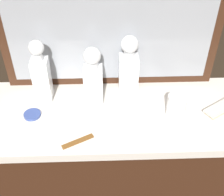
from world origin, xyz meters
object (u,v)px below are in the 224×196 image
at_px(crystal_decanter_rear, 42,76).
at_px(crystal_tumbler_far_left, 176,106).
at_px(crystal_decanter_left, 93,80).
at_px(tortoiseshell_comb, 78,141).
at_px(porcelain_dish, 32,115).
at_px(crystal_decanter_center, 128,71).
at_px(silver_brush_front, 221,108).

xyz_separation_m(crystal_decanter_rear, crystal_tumbler_far_left, (0.57, -0.13, -0.07)).
height_order(crystal_decanter_left, tortoiseshell_comb, crystal_decanter_left).
distance_m(crystal_decanter_rear, porcelain_dish, 0.17).
bearing_deg(crystal_decanter_rear, crystal_decanter_center, 4.24).
xyz_separation_m(crystal_decanter_left, silver_brush_front, (0.55, -0.09, -0.10)).
distance_m(crystal_decanter_rear, silver_brush_front, 0.79).
xyz_separation_m(crystal_tumbler_far_left, porcelain_dish, (-0.61, 0.01, -0.04)).
bearing_deg(silver_brush_front, tortoiseshell_comb, -165.21).
bearing_deg(crystal_decanter_rear, tortoiseshell_comb, -59.40).
bearing_deg(silver_brush_front, crystal_decanter_rear, 171.62).
height_order(crystal_tumbler_far_left, silver_brush_front, crystal_tumbler_far_left).
xyz_separation_m(silver_brush_front, porcelain_dish, (-0.82, -0.01, -0.01)).
bearing_deg(crystal_decanter_rear, crystal_decanter_left, -5.00).
bearing_deg(tortoiseshell_comb, silver_brush_front, 14.79).
height_order(crystal_decanter_rear, crystal_tumbler_far_left, crystal_decanter_rear).
relative_size(crystal_decanter_rear, silver_brush_front, 1.74).
distance_m(crystal_tumbler_far_left, porcelain_dish, 0.61).
relative_size(crystal_decanter_left, silver_brush_front, 1.58).
xyz_separation_m(crystal_decanter_center, tortoiseshell_comb, (-0.22, -0.31, -0.11)).
bearing_deg(crystal_decanter_left, porcelain_dish, -159.13).
height_order(crystal_decanter_center, crystal_tumbler_far_left, crystal_decanter_center).
xyz_separation_m(crystal_decanter_center, silver_brush_front, (0.40, -0.14, -0.10)).
xyz_separation_m(crystal_decanter_left, tortoiseshell_comb, (-0.06, -0.26, -0.11)).
bearing_deg(porcelain_dish, tortoiseshell_comb, -37.69).
relative_size(silver_brush_front, tortoiseshell_comb, 1.35).
relative_size(crystal_decanter_rear, crystal_tumbler_far_left, 2.90).
xyz_separation_m(crystal_decanter_left, crystal_decanter_center, (0.16, 0.05, 0.01)).
xyz_separation_m(crystal_decanter_center, crystal_tumbler_far_left, (0.19, -0.16, -0.07)).
relative_size(crystal_decanter_left, crystal_decanter_rear, 0.91).
bearing_deg(tortoiseshell_comb, crystal_decanter_rear, 120.60).
bearing_deg(crystal_tumbler_far_left, silver_brush_front, 5.56).
xyz_separation_m(crystal_decanter_center, porcelain_dish, (-0.42, -0.15, -0.11)).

